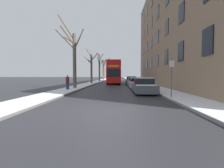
# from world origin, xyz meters

# --- Properties ---
(ground_plane) EXTENTS (320.00, 320.00, 0.00)m
(ground_plane) POSITION_xyz_m (0.00, 0.00, 0.00)
(ground_plane) COLOR #28282D
(sidewalk_left) EXTENTS (2.39, 130.00, 0.16)m
(sidewalk_left) POSITION_xyz_m (-5.09, 53.00, 0.08)
(sidewalk_left) COLOR slate
(sidewalk_left) RESTS_ON ground
(sidewalk_right) EXTENTS (2.39, 130.00, 0.16)m
(sidewalk_right) POSITION_xyz_m (5.09, 53.00, 0.08)
(sidewalk_right) COLOR slate
(sidewalk_right) RESTS_ON ground
(terrace_facade_right) EXTENTS (9.10, 38.93, 17.71)m
(terrace_facade_right) POSITION_xyz_m (10.78, 18.08, 8.86)
(terrace_facade_right) COLOR #8C7056
(terrace_facade_right) RESTS_ON ground
(bare_tree_left_0) EXTENTS (3.27, 1.37, 8.96)m
(bare_tree_left_0) POSITION_xyz_m (-5.03, 12.96, 4.00)
(bare_tree_left_0) COLOR brown
(bare_tree_left_0) RESTS_ON ground
(bare_tree_left_1) EXTENTS (3.12, 2.91, 7.11)m
(bare_tree_left_1) POSITION_xyz_m (-5.00, 26.76, 3.39)
(bare_tree_left_1) COLOR brown
(bare_tree_left_1) RESTS_ON ground
(bare_tree_left_2) EXTENTS (2.51, 4.45, 8.34)m
(bare_tree_left_2) POSITION_xyz_m (-4.76, 39.93, 4.13)
(bare_tree_left_2) COLOR brown
(bare_tree_left_2) RESTS_ON ground
(bare_tree_left_3) EXTENTS (4.43, 3.33, 8.15)m
(bare_tree_left_3) POSITION_xyz_m (-4.75, 53.77, 4.12)
(bare_tree_left_3) COLOR brown
(bare_tree_left_3) RESTS_ON ground
(double_decker_bus) EXTENTS (2.59, 10.04, 4.40)m
(double_decker_bus) POSITION_xyz_m (-0.36, 26.51, 2.49)
(double_decker_bus) COLOR red
(double_decker_bus) RESTS_ON ground
(parked_car_0) EXTENTS (1.85, 4.39, 1.47)m
(parked_car_0) POSITION_xyz_m (2.80, 7.81, 0.68)
(parked_car_0) COLOR #474C56
(parked_car_0) RESTS_ON ground
(parked_car_1) EXTENTS (1.81, 3.97, 1.42)m
(parked_car_1) POSITION_xyz_m (2.80, 13.63, 0.66)
(parked_car_1) COLOR #9EA3AD
(parked_car_1) RESTS_ON ground
(parked_car_2) EXTENTS (1.79, 3.98, 1.34)m
(parked_car_2) POSITION_xyz_m (2.80, 18.44, 0.63)
(parked_car_2) COLOR #9EA3AD
(parked_car_2) RESTS_ON ground
(parked_car_3) EXTENTS (1.88, 4.05, 1.50)m
(parked_car_3) POSITION_xyz_m (2.80, 23.49, 0.69)
(parked_car_3) COLOR slate
(parked_car_3) RESTS_ON ground
(pedestrian_left_sidewalk) EXTENTS (0.38, 0.38, 1.73)m
(pedestrian_left_sidewalk) POSITION_xyz_m (-5.14, 10.70, 0.95)
(pedestrian_left_sidewalk) COLOR navy
(pedestrian_left_sidewalk) RESTS_ON ground
(street_sign_post) EXTENTS (0.32, 0.07, 2.75)m
(street_sign_post) POSITION_xyz_m (4.19, 4.12, 1.57)
(street_sign_post) COLOR #4C4F54
(street_sign_post) RESTS_ON ground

